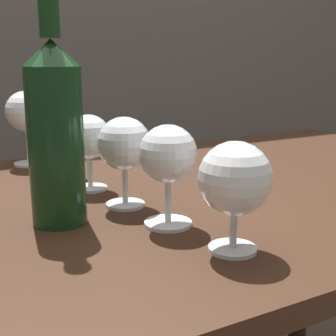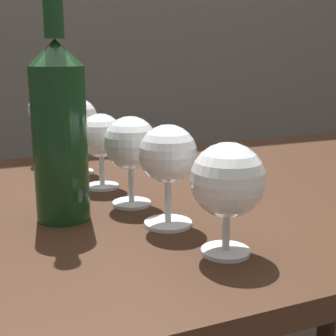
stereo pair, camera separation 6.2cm
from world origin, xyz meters
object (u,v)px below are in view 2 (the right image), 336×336
wine_glass_rose (228,182)px  wine_glass_merlot (76,121)px  wine_glass_port (101,138)px  wine_glass_cabernet (131,144)px  wine_glass_white (168,157)px  wine_bottle (59,127)px  wine_glass_amber (48,112)px

wine_glass_rose → wine_glass_merlot: (-0.07, 0.45, 0.02)m
wine_glass_port → wine_glass_merlot: wine_glass_merlot is taller
wine_glass_cabernet → wine_glass_port: 0.11m
wine_glass_white → wine_glass_port: bearing=98.4°
wine_glass_merlot → wine_glass_cabernet: bearing=-82.4°
wine_glass_merlot → wine_bottle: wine_bottle is taller
wine_bottle → wine_glass_amber: bearing=83.3°
wine_glass_merlot → wine_bottle: size_ratio=0.44×
wine_bottle → wine_glass_merlot: bearing=73.2°
wine_glass_cabernet → wine_glass_amber: bearing=100.2°
wine_glass_rose → wine_glass_cabernet: size_ratio=0.96×
wine_glass_white → wine_glass_port: 0.22m
wine_glass_rose → wine_glass_white: wine_glass_white is taller
wine_glass_merlot → wine_glass_white: bearing=-81.9°
wine_glass_port → wine_bottle: 0.17m
wine_glass_cabernet → wine_glass_rose: bearing=-79.2°
wine_glass_cabernet → wine_bottle: 0.12m
wine_glass_merlot → wine_glass_amber: wine_glass_amber is taller
wine_glass_white → wine_glass_amber: wine_glass_amber is taller
wine_glass_port → wine_glass_merlot: (-0.02, 0.12, 0.01)m
wine_glass_amber → wine_bottle: bearing=-96.7°
wine_glass_amber → wine_glass_white: bearing=-80.0°
wine_glass_white → wine_glass_port: wine_glass_white is taller
wine_glass_cabernet → wine_glass_merlot: size_ratio=0.93×
wine_glass_merlot → wine_glass_amber: size_ratio=0.95×
wine_glass_port → wine_glass_rose: bearing=-80.2°
wine_bottle → wine_glass_rose: bearing=-52.4°
wine_glass_rose → wine_bottle: bearing=127.6°
wine_glass_white → wine_glass_cabernet: (-0.02, 0.10, 0.00)m
wine_glass_rose → wine_glass_cabernet: (-0.04, 0.22, 0.01)m
wine_glass_port → wine_glass_amber: bearing=101.3°
wine_glass_white → wine_glass_merlot: wine_glass_merlot is taller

